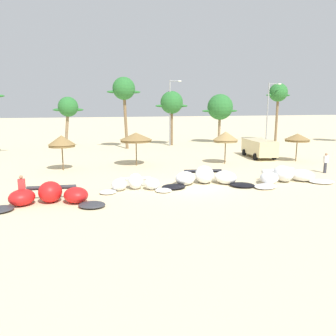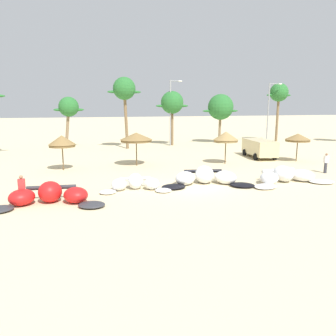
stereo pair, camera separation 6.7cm
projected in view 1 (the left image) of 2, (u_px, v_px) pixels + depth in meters
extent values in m
plane|color=beige|center=(192.00, 187.00, 21.77)|extent=(260.00, 260.00, 0.00)
ellipsoid|color=red|center=(22.00, 197.00, 17.80)|extent=(1.94, 1.95, 0.88)
ellipsoid|color=red|center=(50.00, 192.00, 18.36)|extent=(1.44, 1.59, 1.19)
ellipsoid|color=red|center=(76.00, 195.00, 18.28)|extent=(1.84, 1.91, 0.88)
ellipsoid|color=#333338|center=(92.00, 205.00, 17.57)|extent=(1.88, 1.81, 0.24)
cylinder|color=#333338|center=(52.00, 187.00, 18.83)|extent=(2.75, 0.54, 0.25)
cube|color=#333338|center=(50.00, 193.00, 18.22)|extent=(1.05, 0.63, 0.04)
ellipsoid|color=white|center=(108.00, 192.00, 20.21)|extent=(1.21, 1.14, 0.21)
ellipsoid|color=white|center=(119.00, 185.00, 20.92)|extent=(1.41, 1.42, 0.77)
ellipsoid|color=white|center=(136.00, 181.00, 21.27)|extent=(1.11, 1.18, 1.04)
ellipsoid|color=white|center=(152.00, 184.00, 21.16)|extent=(1.32, 1.36, 0.77)
ellipsoid|color=white|center=(163.00, 190.00, 20.60)|extent=(1.38, 1.34, 0.21)
cylinder|color=white|center=(135.00, 179.00, 21.61)|extent=(2.02, 0.50, 0.18)
cube|color=white|center=(136.00, 182.00, 21.17)|extent=(0.79, 0.49, 0.04)
ellipsoid|color=black|center=(174.00, 187.00, 21.47)|extent=(1.86, 1.55, 0.24)
ellipsoid|color=white|center=(185.00, 178.00, 22.42)|extent=(2.08, 2.08, 0.91)
ellipsoid|color=white|center=(204.00, 174.00, 22.87)|extent=(1.56, 1.86, 1.22)
ellipsoid|color=white|center=(226.00, 177.00, 22.69)|extent=(1.86, 2.05, 0.91)
ellipsoid|color=black|center=(242.00, 185.00, 21.92)|extent=(2.08, 1.94, 0.24)
cylinder|color=black|center=(203.00, 171.00, 23.42)|extent=(2.72, 0.72, 0.25)
cube|color=black|center=(205.00, 175.00, 22.71)|extent=(1.08, 0.76, 0.04)
ellipsoid|color=white|center=(266.00, 186.00, 21.57)|extent=(2.06, 1.81, 0.23)
ellipsoid|color=white|center=(269.00, 178.00, 22.65)|extent=(1.99, 2.12, 0.85)
ellipsoid|color=white|center=(283.00, 174.00, 23.37)|extent=(1.32, 1.75, 1.14)
ellipsoid|color=white|center=(302.00, 175.00, 23.49)|extent=(2.04, 2.12, 0.85)
ellipsoid|color=white|center=(321.00, 181.00, 22.95)|extent=(2.01, 1.73, 0.23)
cylinder|color=white|center=(278.00, 170.00, 23.90)|extent=(2.68, 0.34, 0.24)
cube|color=white|center=(284.00, 174.00, 23.21)|extent=(0.99, 0.65, 0.04)
cylinder|color=brown|center=(63.00, 157.00, 27.32)|extent=(0.10, 0.10, 2.16)
cone|color=olive|center=(62.00, 140.00, 27.04)|extent=(2.23, 2.23, 0.78)
cylinder|color=brown|center=(62.00, 146.00, 27.14)|extent=(2.12, 2.12, 0.20)
cylinder|color=brown|center=(136.00, 153.00, 29.39)|extent=(0.10, 0.10, 2.35)
cone|color=olive|center=(136.00, 136.00, 29.10)|extent=(2.91, 2.91, 0.64)
cylinder|color=brown|center=(136.00, 141.00, 29.18)|extent=(2.76, 2.76, 0.20)
cylinder|color=brown|center=(225.00, 152.00, 30.31)|extent=(0.10, 0.10, 2.24)
cone|color=#9E7F4C|center=(226.00, 136.00, 30.03)|extent=(2.30, 2.30, 0.76)
cylinder|color=olive|center=(226.00, 141.00, 30.12)|extent=(2.18, 2.18, 0.20)
cylinder|color=brown|center=(296.00, 150.00, 31.62)|extent=(0.10, 0.10, 2.13)
cone|color=olive|center=(298.00, 136.00, 31.37)|extent=(2.38, 2.38, 0.57)
cylinder|color=brown|center=(297.00, 140.00, 31.44)|extent=(2.26, 2.26, 0.20)
cube|color=beige|center=(259.00, 147.00, 33.93)|extent=(2.68, 5.18, 1.50)
cube|color=black|center=(254.00, 143.00, 35.20)|extent=(2.11, 1.50, 0.56)
cylinder|color=black|center=(244.00, 152.00, 35.44)|extent=(0.34, 0.71, 0.68)
cylinder|color=black|center=(262.00, 152.00, 35.69)|extent=(0.34, 0.71, 0.68)
cylinder|color=black|center=(255.00, 157.00, 32.45)|extent=(0.34, 0.71, 0.68)
cylinder|color=black|center=(274.00, 156.00, 32.71)|extent=(0.34, 0.71, 0.68)
cylinder|color=#383842|center=(23.00, 196.00, 18.07)|extent=(0.24, 0.24, 0.85)
cube|color=red|center=(22.00, 184.00, 17.94)|extent=(0.36, 0.22, 0.56)
sphere|color=#9E7051|center=(21.00, 177.00, 17.87)|extent=(0.20, 0.20, 0.20)
cylinder|color=#383842|center=(325.00, 168.00, 26.28)|extent=(0.24, 0.24, 0.85)
cube|color=white|center=(326.00, 159.00, 26.15)|extent=(0.36, 0.22, 0.56)
sphere|color=#9E7051|center=(326.00, 154.00, 26.08)|extent=(0.20, 0.20, 0.20)
cylinder|color=#7F6647|center=(67.00, 128.00, 40.91)|extent=(0.93, 0.36, 5.19)
sphere|color=#286B2D|center=(68.00, 107.00, 40.50)|extent=(2.45, 2.45, 2.45)
ellipsoid|color=#286B2D|center=(60.00, 110.00, 40.31)|extent=(1.72, 0.50, 0.36)
ellipsoid|color=#286B2D|center=(76.00, 110.00, 40.83)|extent=(1.72, 0.50, 0.36)
cylinder|color=brown|center=(126.00, 119.00, 40.37)|extent=(0.60, 0.36, 7.38)
sphere|color=#286B2D|center=(124.00, 88.00, 39.63)|extent=(2.75, 2.75, 2.75)
ellipsoid|color=#286B2D|center=(115.00, 92.00, 39.42)|extent=(1.93, 0.50, 0.36)
ellipsoid|color=#286B2D|center=(133.00, 92.00, 40.01)|extent=(1.93, 0.50, 0.36)
cylinder|color=brown|center=(172.00, 124.00, 43.97)|extent=(0.37, 0.36, 5.73)
sphere|color=#286B2D|center=(172.00, 102.00, 43.43)|extent=(3.00, 3.00, 3.00)
ellipsoid|color=#286B2D|center=(163.00, 106.00, 43.19)|extent=(2.10, 0.50, 0.36)
ellipsoid|color=#286B2D|center=(180.00, 106.00, 43.83)|extent=(2.10, 0.50, 0.36)
cylinder|color=#7F6647|center=(219.00, 125.00, 46.45)|extent=(0.40, 0.36, 5.11)
sphere|color=#286B2D|center=(220.00, 107.00, 45.97)|extent=(3.60, 3.60, 3.60)
ellipsoid|color=#286B2D|center=(210.00, 111.00, 45.68)|extent=(2.52, 0.50, 0.36)
ellipsoid|color=#286B2D|center=(229.00, 111.00, 46.45)|extent=(2.52, 0.50, 0.36)
cylinder|color=brown|center=(277.00, 117.00, 48.98)|extent=(0.38, 0.36, 7.23)
sphere|color=#286B2D|center=(278.00, 92.00, 48.30)|extent=(2.71, 2.71, 2.71)
ellipsoid|color=#286B2D|center=(272.00, 95.00, 48.09)|extent=(1.89, 0.50, 0.36)
ellipsoid|color=#286B2D|center=(284.00, 95.00, 48.66)|extent=(1.89, 0.50, 0.36)
cylinder|color=gray|center=(170.00, 113.00, 43.14)|extent=(0.18, 0.18, 8.62)
cylinder|color=gray|center=(175.00, 81.00, 42.52)|extent=(1.32, 0.10, 0.10)
ellipsoid|color=silver|center=(180.00, 81.00, 42.70)|extent=(0.56, 0.24, 0.20)
cylinder|color=gray|center=(267.00, 113.00, 46.57)|extent=(0.18, 0.18, 8.47)
cylinder|color=gray|center=(275.00, 84.00, 46.03)|extent=(1.74, 0.10, 0.10)
ellipsoid|color=silver|center=(280.00, 84.00, 46.26)|extent=(0.56, 0.24, 0.20)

